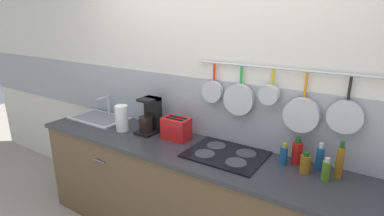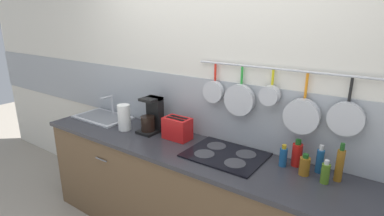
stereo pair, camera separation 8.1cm
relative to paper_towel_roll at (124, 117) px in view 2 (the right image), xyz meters
The scene contains 14 objects.
wall_back 0.85m from the paper_towel_roll, 24.33° to the left, with size 7.20×0.15×2.60m.
cabinet_base 0.94m from the paper_towel_roll, ahead, with size 2.95×0.57×0.87m.
countertop 0.75m from the paper_towel_roll, ahead, with size 2.99×0.59×0.03m.
sink_basin 0.46m from the paper_towel_roll, 166.93° to the left, with size 0.57×0.36×0.21m.
paper_towel_roll is the anchor object (origin of this frame).
coffee_maker 0.26m from the paper_towel_roll, 26.58° to the left, with size 0.17×0.22×0.32m.
toaster 0.54m from the paper_towel_roll, 11.88° to the left, with size 0.25×0.15×0.19m.
cooktop 1.03m from the paper_towel_roll, ahead, with size 0.57×0.44×0.01m.
bottle_olive_oil 1.44m from the paper_towel_roll, ahead, with size 0.05×0.05×0.16m.
bottle_cooking_wine 1.52m from the paper_towel_roll, ahead, with size 0.07×0.07×0.20m.
bottle_dish_soap 1.59m from the paper_towel_roll, ahead, with size 0.07×0.07×0.15m.
bottle_vinegar 1.67m from the paper_towel_roll, ahead, with size 0.05×0.05×0.20m.
bottle_sesame_oil 1.72m from the paper_towel_roll, ahead, with size 0.05×0.05×0.16m.
bottle_hot_sauce 1.79m from the paper_towel_roll, ahead, with size 0.05×0.05×0.26m.
Camera 2 is at (1.27, -1.75, 1.90)m, focal length 28.00 mm.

